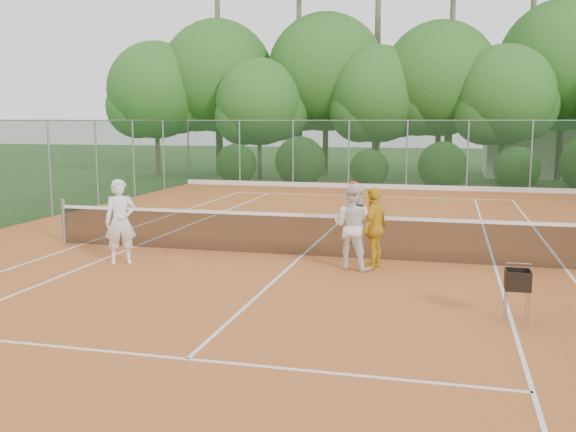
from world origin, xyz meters
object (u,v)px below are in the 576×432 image
Objects in this scene: player_white at (121,222)px; ball_hopper at (518,281)px; player_center_grp at (353,226)px; player_yellow at (374,228)px.

ball_hopper is (7.70, -2.23, -0.26)m from player_white.
player_center_grp is 4.08m from ball_hopper.
ball_hopper is at bearing -46.73° from player_white.
player_center_grp is 1.08× the size of player_yellow.
player_white reaches higher than ball_hopper.
player_yellow is 3.96m from ball_hopper.
player_yellow is (5.22, 0.85, -0.06)m from player_white.
ball_hopper is at bearing -44.98° from player_center_grp.
ball_hopper is (2.47, -3.08, -0.19)m from player_yellow.
player_center_grp is (4.82, 0.65, -0.01)m from player_white.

